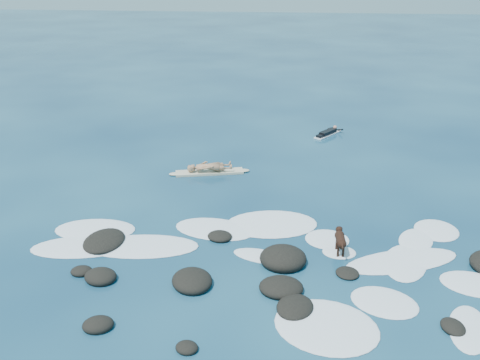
# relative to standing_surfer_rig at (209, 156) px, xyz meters

# --- Properties ---
(ground) EXTENTS (160.00, 160.00, 0.00)m
(ground) POSITION_rel_standing_surfer_rig_xyz_m (3.04, -6.74, -0.81)
(ground) COLOR #0A2642
(ground) RESTS_ON ground
(reef_rocks) EXTENTS (14.16, 6.45, 0.65)m
(reef_rocks) POSITION_rel_standing_surfer_rig_xyz_m (3.17, -7.79, -0.69)
(reef_rocks) COLOR black
(reef_rocks) RESTS_ON ground
(breaking_foam) EXTENTS (15.22, 8.49, 0.12)m
(breaking_foam) POSITION_rel_standing_surfer_rig_xyz_m (3.30, -6.70, -0.80)
(breaking_foam) COLOR white
(breaking_foam) RESTS_ON ground
(standing_surfer_rig) EXTENTS (3.57, 1.31, 2.05)m
(standing_surfer_rig) POSITION_rel_standing_surfer_rig_xyz_m (0.00, 0.00, 0.00)
(standing_surfer_rig) COLOR beige
(standing_surfer_rig) RESTS_ON ground
(paddling_surfer_rig) EXTENTS (1.61, 1.99, 0.38)m
(paddling_surfer_rig) POSITION_rel_standing_surfer_rig_xyz_m (5.48, 6.09, -0.68)
(paddling_surfer_rig) COLOR white
(paddling_surfer_rig) RESTS_ON ground
(dog) EXTENTS (0.35, 1.26, 0.80)m
(dog) POSITION_rel_standing_surfer_rig_xyz_m (5.30, -6.36, -0.28)
(dog) COLOR black
(dog) RESTS_ON ground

